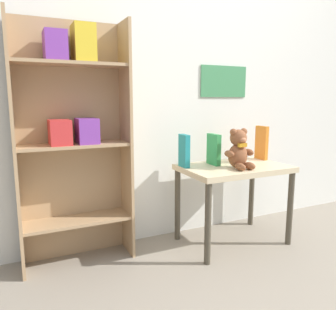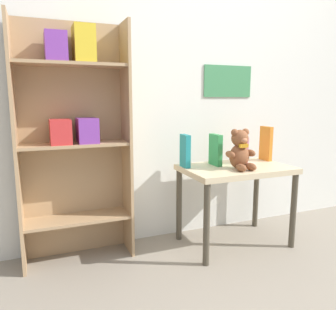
{
  "view_description": "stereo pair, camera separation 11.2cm",
  "coord_description": "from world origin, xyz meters",
  "px_view_note": "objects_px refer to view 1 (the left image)",
  "views": [
    {
      "loc": [
        -1.19,
        -0.69,
        0.99
      ],
      "look_at": [
        -0.32,
        1.15,
        0.65
      ],
      "focal_mm": 35.0,
      "sensor_mm": 36.0,
      "label": 1
    },
    {
      "loc": [
        -1.09,
        -0.73,
        0.99
      ],
      "look_at": [
        -0.32,
        1.15,
        0.65
      ],
      "focal_mm": 35.0,
      "sensor_mm": 36.0,
      "label": 2
    }
  ],
  "objects_px": {
    "teddy_bear": "(239,150)",
    "book_standing_pink": "(240,149)",
    "book_standing_green": "(214,149)",
    "book_standing_orange": "(262,143)",
    "book_standing_teal": "(184,151)",
    "bookshelf_side": "(73,129)",
    "display_table": "(234,177)"
  },
  "relations": [
    {
      "from": "display_table",
      "to": "teddy_bear",
      "type": "relative_size",
      "value": 2.76
    },
    {
      "from": "bookshelf_side",
      "to": "display_table",
      "type": "relative_size",
      "value": 2.02
    },
    {
      "from": "teddy_bear",
      "to": "book_standing_teal",
      "type": "xyz_separation_m",
      "value": [
        -0.31,
        0.18,
        -0.01
      ]
    },
    {
      "from": "teddy_bear",
      "to": "book_standing_orange",
      "type": "bearing_deg",
      "value": 28.18
    },
    {
      "from": "book_standing_green",
      "to": "bookshelf_side",
      "type": "bearing_deg",
      "value": 173.39
    },
    {
      "from": "teddy_bear",
      "to": "book_standing_green",
      "type": "relative_size",
      "value": 1.23
    },
    {
      "from": "teddy_bear",
      "to": "book_standing_pink",
      "type": "height_order",
      "value": "teddy_bear"
    },
    {
      "from": "book_standing_teal",
      "to": "book_standing_green",
      "type": "height_order",
      "value": "book_standing_teal"
    },
    {
      "from": "bookshelf_side",
      "to": "book_standing_pink",
      "type": "distance_m",
      "value": 1.16
    },
    {
      "from": "bookshelf_side",
      "to": "book_standing_pink",
      "type": "relative_size",
      "value": 7.8
    },
    {
      "from": "teddy_bear",
      "to": "display_table",
      "type": "bearing_deg",
      "value": 72.67
    },
    {
      "from": "bookshelf_side",
      "to": "teddy_bear",
      "type": "xyz_separation_m",
      "value": [
        1.0,
        -0.29,
        -0.15
      ]
    },
    {
      "from": "display_table",
      "to": "teddy_bear",
      "type": "bearing_deg",
      "value": -107.33
    },
    {
      "from": "display_table",
      "to": "teddy_bear",
      "type": "distance_m",
      "value": 0.21
    },
    {
      "from": "bookshelf_side",
      "to": "teddy_bear",
      "type": "relative_size",
      "value": 5.57
    },
    {
      "from": "teddy_bear",
      "to": "book_standing_green",
      "type": "bearing_deg",
      "value": 117.62
    },
    {
      "from": "book_standing_green",
      "to": "display_table",
      "type": "bearing_deg",
      "value": -38.27
    },
    {
      "from": "display_table",
      "to": "book_standing_green",
      "type": "relative_size",
      "value": 3.38
    },
    {
      "from": "display_table",
      "to": "book_standing_teal",
      "type": "relative_size",
      "value": 3.31
    },
    {
      "from": "book_standing_teal",
      "to": "book_standing_orange",
      "type": "distance_m",
      "value": 0.66
    },
    {
      "from": "bookshelf_side",
      "to": "teddy_bear",
      "type": "distance_m",
      "value": 1.05
    },
    {
      "from": "bookshelf_side",
      "to": "book_standing_green",
      "type": "height_order",
      "value": "bookshelf_side"
    },
    {
      "from": "display_table",
      "to": "book_standing_teal",
      "type": "bearing_deg",
      "value": 161.79
    },
    {
      "from": "book_standing_green",
      "to": "book_standing_teal",
      "type": "bearing_deg",
      "value": 176.18
    },
    {
      "from": "book_standing_green",
      "to": "book_standing_orange",
      "type": "bearing_deg",
      "value": 4.14
    },
    {
      "from": "bookshelf_side",
      "to": "book_standing_orange",
      "type": "bearing_deg",
      "value": -4.16
    },
    {
      "from": "teddy_bear",
      "to": "book_standing_orange",
      "type": "height_order",
      "value": "teddy_bear"
    },
    {
      "from": "teddy_bear",
      "to": "book_standing_pink",
      "type": "bearing_deg",
      "value": 50.38
    },
    {
      "from": "book_standing_teal",
      "to": "book_standing_pink",
      "type": "xyz_separation_m",
      "value": [
        0.44,
        -0.02,
        -0.02
      ]
    },
    {
      "from": "teddy_bear",
      "to": "book_standing_pink",
      "type": "distance_m",
      "value": 0.21
    },
    {
      "from": "bookshelf_side",
      "to": "book_standing_green",
      "type": "distance_m",
      "value": 0.94
    },
    {
      "from": "teddy_bear",
      "to": "book_standing_orange",
      "type": "xyz_separation_m",
      "value": [
        0.35,
        0.19,
        0.01
      ]
    }
  ]
}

